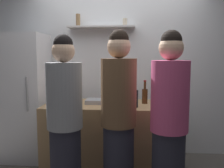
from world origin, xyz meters
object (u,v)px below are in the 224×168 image
at_px(wine_bottle_dark_glass, 135,98).
at_px(person_grey_hoodie, 65,124).
at_px(wine_bottle_amber_glass, 145,95).
at_px(person_brown_jacket, 119,121).
at_px(refrigerator, 25,97).
at_px(water_bottle_plastic, 171,93).
at_px(utensil_holder, 71,102).
at_px(person_pink_top, 169,126).
at_px(baking_pan, 100,101).

distance_m(wine_bottle_dark_glass, person_grey_hoodie, 0.90).
bearing_deg(wine_bottle_amber_glass, person_brown_jacket, -110.69).
height_order(refrigerator, person_grey_hoodie, refrigerator).
height_order(refrigerator, wine_bottle_dark_glass, refrigerator).
bearing_deg(person_grey_hoodie, water_bottle_plastic, -34.90).
distance_m(utensil_holder, person_brown_jacket, 0.80).
bearing_deg(person_pink_top, water_bottle_plastic, 53.91).
distance_m(wine_bottle_dark_glass, person_pink_top, 0.71).
bearing_deg(refrigerator, wine_bottle_amber_glass, -9.78).
xyz_separation_m(water_bottle_plastic, person_grey_hoodie, (-1.16, -1.00, -0.16)).
bearing_deg(water_bottle_plastic, utensil_holder, -160.92).
bearing_deg(person_pink_top, wine_bottle_amber_glass, 75.20).
height_order(baking_pan, water_bottle_plastic, water_bottle_plastic).
bearing_deg(person_pink_top, person_grey_hoodie, 150.22).
bearing_deg(refrigerator, person_brown_jacket, -36.82).
height_order(water_bottle_plastic, person_brown_jacket, person_brown_jacket).
height_order(wine_bottle_amber_glass, water_bottle_plastic, wine_bottle_amber_glass).
distance_m(baking_pan, person_pink_top, 1.12).
relative_size(wine_bottle_dark_glass, person_brown_jacket, 0.17).
distance_m(wine_bottle_amber_glass, water_bottle_plastic, 0.41).
bearing_deg(wine_bottle_dark_glass, baking_pan, 154.86).
bearing_deg(wine_bottle_amber_glass, refrigerator, 170.22).
bearing_deg(refrigerator, person_grey_hoodie, -51.15).
relative_size(wine_bottle_dark_glass, water_bottle_plastic, 1.27).
bearing_deg(water_bottle_plastic, baking_pan, -166.19).
distance_m(refrigerator, wine_bottle_amber_glass, 1.72).
height_order(wine_bottle_dark_glass, person_grey_hoodie, person_grey_hoodie).
distance_m(refrigerator, water_bottle_plastic, 2.05).
height_order(refrigerator, water_bottle_plastic, refrigerator).
relative_size(baking_pan, wine_bottle_dark_glass, 1.14).
bearing_deg(person_brown_jacket, wine_bottle_dark_glass, 164.92).
relative_size(baking_pan, person_brown_jacket, 0.20).
relative_size(refrigerator, water_bottle_plastic, 7.60).
xyz_separation_m(refrigerator, person_brown_jacket, (1.40, -1.05, -0.04)).
height_order(utensil_holder, wine_bottle_dark_glass, wine_bottle_dark_glass).
bearing_deg(wine_bottle_amber_glass, water_bottle_plastic, 28.28).
height_order(water_bottle_plastic, person_grey_hoodie, person_grey_hoodie).
bearing_deg(baking_pan, water_bottle_plastic, 13.81).
bearing_deg(wine_bottle_dark_glass, person_grey_hoodie, -139.72).
bearing_deg(baking_pan, person_grey_hoodie, -106.87).
height_order(baking_pan, person_pink_top, person_pink_top).
bearing_deg(wine_bottle_dark_glass, wine_bottle_amber_glass, 61.86).
distance_m(wine_bottle_dark_glass, wine_bottle_amber_glass, 0.27).
height_order(baking_pan, wine_bottle_dark_glass, wine_bottle_dark_glass).
distance_m(wine_bottle_dark_glass, water_bottle_plastic, 0.65).
distance_m(baking_pan, wine_bottle_dark_glass, 0.49).
xyz_separation_m(baking_pan, person_brown_jacket, (0.28, -0.72, -0.05)).
height_order(person_brown_jacket, person_pink_top, person_brown_jacket).
xyz_separation_m(wine_bottle_amber_glass, person_brown_jacket, (-0.29, -0.76, -0.13)).
height_order(person_brown_jacket, person_grey_hoodie, person_brown_jacket).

